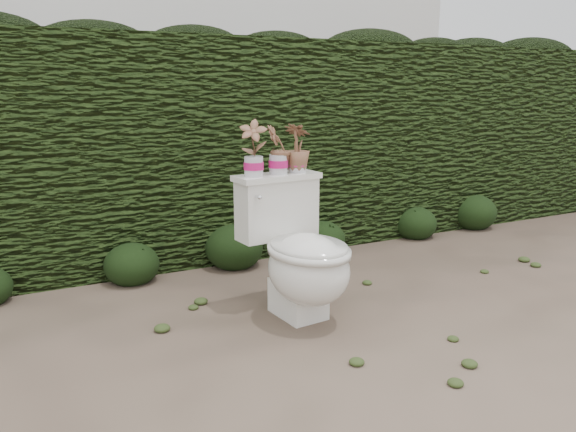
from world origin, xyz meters
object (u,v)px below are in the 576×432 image
potted_plant_center (278,151)px  potted_plant_right (297,149)px  potted_plant_left (253,149)px  toilet (300,256)px

potted_plant_center → potted_plant_right: (0.13, 0.01, 0.00)m
potted_plant_left → potted_plant_center: (0.16, 0.02, -0.02)m
toilet → potted_plant_center: potted_plant_center is taller
toilet → potted_plant_center: size_ratio=2.97×
potted_plant_center → potted_plant_right: potted_plant_right is taller
potted_plant_left → potted_plant_center: 0.16m
toilet → potted_plant_right: potted_plant_right is taller
potted_plant_left → toilet: bearing=-20.7°
potted_plant_center → potted_plant_right: 0.13m
toilet → potted_plant_left: (-0.17, 0.22, 0.57)m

